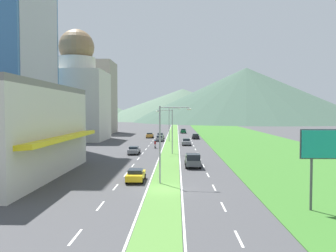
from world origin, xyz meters
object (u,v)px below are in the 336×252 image
object	(u,v)px
car_6	(160,136)
pickup_truck_0	(193,160)
car_0	(160,138)
car_1	(183,131)
motorcycle_rider	(155,145)
car_2	(186,142)
car_7	(134,150)
car_3	(196,136)
car_5	(136,175)
street_lamp_far	(170,122)
street_lamp_near	(164,138)
street_lamp_mid	(170,128)
car_4	(150,135)

from	to	relation	value
car_6	pickup_truck_0	bearing A→B (deg)	-172.11
car_0	car_1	distance (m)	32.90
car_6	motorcycle_rider	xyz separation A→B (m)	(0.15, -26.25, -0.05)
car_2	car_0	bearing A→B (deg)	-147.79
pickup_truck_0	car_2	bearing A→B (deg)	-179.90
car_2	car_7	world-z (taller)	car_2
car_6	car_3	bearing A→B (deg)	-100.97
car_1	car_5	world-z (taller)	car_1
street_lamp_far	car_2	xyz separation A→B (m)	(3.83, -9.57, -4.32)
street_lamp_far	car_7	world-z (taller)	street_lamp_far
car_7	street_lamp_far	bearing A→B (deg)	-13.39
car_1	car_5	bearing A→B (deg)	-4.73
street_lamp_near	car_6	xyz separation A→B (m)	(-3.34, 61.62, -4.16)
street_lamp_mid	car_7	world-z (taller)	street_lamp_mid
street_lamp_near	car_0	world-z (taller)	street_lamp_near
street_lamp_mid	car_6	bearing A→B (deg)	95.60
street_lamp_far	car_7	bearing A→B (deg)	-103.39
street_lamp_far	car_6	bearing A→B (deg)	107.13
car_6	motorcycle_rider	world-z (taller)	motorcycle_rider
car_4	pickup_truck_0	xyz separation A→B (m)	(10.17, -52.05, 0.21)
street_lamp_near	street_lamp_far	size ratio (longest dim) A/B	0.96
car_5	car_4	bearing A→B (deg)	3.07
car_1	car_2	world-z (taller)	car_1
motorcycle_rider	street_lamp_far	bearing A→B (deg)	-10.32
street_lamp_far	motorcycle_rider	distance (m)	17.03
street_lamp_near	motorcycle_rider	bearing A→B (deg)	95.16
car_2	pickup_truck_0	world-z (taller)	pickup_truck_0
street_lamp_mid	car_3	distance (m)	34.76
street_lamp_near	car_2	distance (m)	42.36
car_3	car_7	xyz separation A→B (m)	(-13.17, -34.19, -0.01)
car_0	car_2	world-z (taller)	car_2
car_7	car_0	bearing A→B (deg)	-7.13
car_4	street_lamp_far	bearing A→B (deg)	-151.67
car_6	car_7	size ratio (longest dim) A/B	0.97
car_4	car_1	bearing A→B (deg)	-25.44
car_4	car_0	bearing A→B (deg)	-162.01
street_lamp_near	car_4	distance (m)	63.71
pickup_truck_0	car_6	bearing A→B (deg)	-172.11
street_lamp_mid	street_lamp_near	bearing A→B (deg)	-90.38
pickup_truck_0	motorcycle_rider	xyz separation A→B (m)	(-6.84, 24.18, -0.24)
car_0	car_1	size ratio (longest dim) A/B	1.01
street_lamp_far	car_2	size ratio (longest dim) A/B	2.07
street_lamp_far	car_6	distance (m)	11.36
street_lamp_mid	car_0	bearing A→B (deg)	96.90
street_lamp_far	car_3	xyz separation A→B (m)	(6.96, 8.10, -4.35)
street_lamp_far	car_2	distance (m)	11.18
car_0	street_lamp_far	bearing A→B (deg)	-109.39
street_lamp_near	pickup_truck_0	bearing A→B (deg)	71.97
street_lamp_far	car_4	xyz separation A→B (m)	(-6.29, 11.66, -4.32)
street_lamp_mid	car_1	xyz separation A→B (m)	(3.53, 58.99, -3.99)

